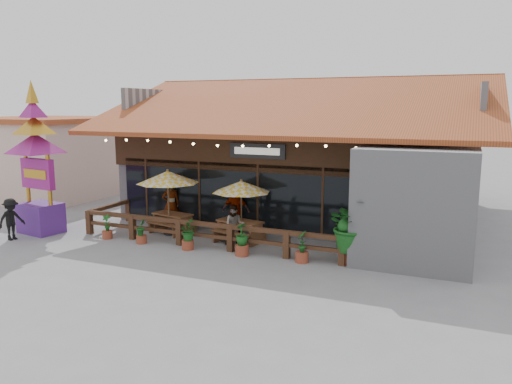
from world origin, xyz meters
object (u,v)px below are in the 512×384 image
at_px(picnic_table_left, 173,220).
at_px(thai_sign_tower, 36,148).
at_px(pedestrian, 11,219).
at_px(tropical_plant, 351,227).
at_px(umbrella_right, 241,187).
at_px(picnic_table_right, 240,228).
at_px(umbrella_left, 168,177).

bearing_deg(picnic_table_left, thai_sign_tower, -156.73).
height_order(picnic_table_left, pedestrian, pedestrian).
bearing_deg(tropical_plant, umbrella_right, 164.59).
distance_m(tropical_plant, pedestrian, 12.17).
distance_m(picnic_table_left, tropical_plant, 7.32).
distance_m(umbrella_right, pedestrian, 8.47).
bearing_deg(picnic_table_right, tropical_plant, -12.81).
xyz_separation_m(umbrella_left, thai_sign_tower, (-4.71, -1.71, 1.10)).
xyz_separation_m(tropical_plant, pedestrian, (-11.99, -2.06, -0.42)).
xyz_separation_m(umbrella_left, pedestrian, (-4.84, -2.94, -1.43)).
xyz_separation_m(umbrella_left, umbrella_right, (2.90, 0.29, -0.22)).
height_order(umbrella_right, tropical_plant, umbrella_right).
height_order(umbrella_left, pedestrian, umbrella_left).
bearing_deg(umbrella_right, pedestrian, -157.33).
xyz_separation_m(picnic_table_left, picnic_table_right, (2.97, -0.23, 0.02)).
bearing_deg(tropical_plant, picnic_table_right, 167.19).
distance_m(umbrella_left, picnic_table_right, 3.38).
relative_size(umbrella_right, picnic_table_right, 1.23).
bearing_deg(pedestrian, umbrella_left, -49.61).
bearing_deg(umbrella_right, picnic_table_right, -80.99).
distance_m(umbrella_left, umbrella_right, 2.93).
distance_m(picnic_table_right, pedestrian, 8.34).
xyz_separation_m(umbrella_right, tropical_plant, (4.25, -1.17, -0.78)).
xyz_separation_m(umbrella_right, picnic_table_left, (-2.94, 0.02, -1.47)).
relative_size(umbrella_left, pedestrian, 1.70).
xyz_separation_m(picnic_table_right, tropical_plant, (4.22, -0.96, 0.66)).
bearing_deg(thai_sign_tower, umbrella_left, 19.90).
height_order(umbrella_right, thai_sign_tower, thai_sign_tower).
distance_m(picnic_table_left, picnic_table_right, 2.98).
relative_size(umbrella_left, thai_sign_tower, 0.42).
bearing_deg(thai_sign_tower, pedestrian, -95.76).
relative_size(picnic_table_left, picnic_table_right, 0.94).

